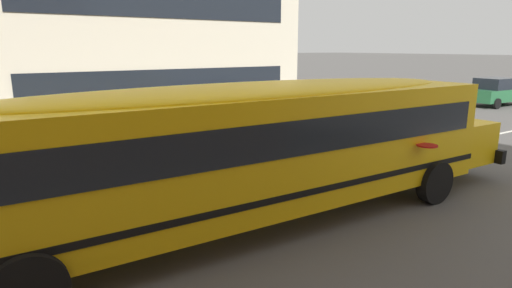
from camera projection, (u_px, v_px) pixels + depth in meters
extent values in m
plane|color=#54514F|center=(160.00, 206.00, 9.26)|extent=(400.00, 400.00, 0.00)
cube|color=gray|center=(84.00, 143.00, 15.29)|extent=(120.00, 3.00, 0.01)
cube|color=silver|center=(160.00, 206.00, 9.26)|extent=(110.00, 0.16, 0.01)
cube|color=yellow|center=(253.00, 148.00, 8.03)|extent=(10.55, 2.67, 2.10)
cube|color=yellow|center=(445.00, 139.00, 11.26)|extent=(1.58, 2.04, 1.05)
cube|color=black|center=(461.00, 148.00, 11.73)|extent=(0.26, 2.39, 0.34)
cube|color=black|center=(253.00, 128.00, 7.95)|extent=(9.92, 2.70, 0.61)
cube|color=black|center=(253.00, 179.00, 8.17)|extent=(10.57, 2.70, 0.11)
ellipsoid|color=yellow|center=(253.00, 92.00, 7.80)|extent=(10.13, 2.47, 0.34)
cylinder|color=red|center=(427.00, 145.00, 8.67)|extent=(0.43, 0.43, 0.03)
cylinder|color=black|center=(356.00, 159.00, 11.31)|extent=(0.96, 0.29, 0.95)
cylinder|color=black|center=(435.00, 182.00, 9.35)|extent=(0.96, 0.29, 0.95)
cylinder|color=black|center=(16.00, 223.00, 7.19)|extent=(0.96, 0.29, 0.95)
cube|color=#236038|center=(496.00, 95.00, 25.02)|extent=(3.98, 1.90, 0.70)
cube|color=black|center=(496.00, 83.00, 24.79)|extent=(2.28, 1.67, 0.64)
cylinder|color=black|center=(494.00, 98.00, 26.46)|extent=(0.61, 0.21, 0.60)
cylinder|color=black|center=(469.00, 100.00, 25.16)|extent=(0.61, 0.21, 0.60)
cylinder|color=black|center=(497.00, 104.00, 23.74)|extent=(0.61, 0.21, 0.60)
cube|color=#C1B28E|center=(310.00, 115.00, 17.58)|extent=(3.95, 1.82, 0.70)
cube|color=black|center=(307.00, 99.00, 17.36)|extent=(2.25, 1.63, 0.64)
cylinder|color=black|center=(320.00, 118.00, 19.04)|extent=(0.61, 0.20, 0.60)
cylinder|color=black|center=(347.00, 123.00, 17.63)|extent=(0.61, 0.20, 0.60)
cylinder|color=black|center=(272.00, 123.00, 17.70)|extent=(0.61, 0.20, 0.60)
cylinder|color=black|center=(297.00, 129.00, 16.29)|extent=(0.61, 0.20, 0.60)
cube|color=black|center=(170.00, 82.00, 18.23)|extent=(11.85, 0.04, 1.10)
cube|color=black|center=(166.00, 4.00, 17.52)|extent=(11.85, 0.04, 1.10)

